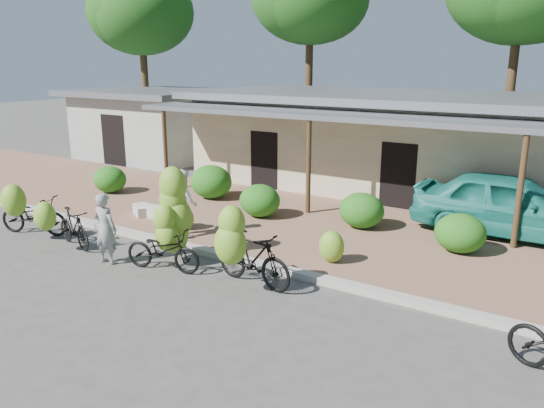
# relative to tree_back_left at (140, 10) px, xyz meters

# --- Properties ---
(ground) EXTENTS (100.00, 100.00, 0.00)m
(ground) POSITION_rel_tree_back_left_xyz_m (13.69, -13.11, -6.90)
(ground) COLOR #464441
(ground) RESTS_ON ground
(sidewalk) EXTENTS (60.00, 6.00, 0.12)m
(sidewalk) POSITION_rel_tree_back_left_xyz_m (13.69, -8.11, -6.84)
(sidewalk) COLOR #876149
(sidewalk) RESTS_ON ground
(curb) EXTENTS (60.00, 0.25, 0.15)m
(curb) POSITION_rel_tree_back_left_xyz_m (13.69, -11.11, -6.83)
(curb) COLOR #A8A399
(curb) RESTS_ON ground
(shop_main) EXTENTS (13.00, 8.50, 3.35)m
(shop_main) POSITION_rel_tree_back_left_xyz_m (13.69, -2.18, -5.18)
(shop_main) COLOR beige
(shop_main) RESTS_ON ground
(shop_grey) EXTENTS (7.00, 6.00, 3.15)m
(shop_grey) POSITION_rel_tree_back_left_xyz_m (2.69, -2.12, -5.29)
(shop_grey) COLOR #ACACA7
(shop_grey) RESTS_ON ground
(tree_back_left) EXTENTS (5.40, 5.30, 8.93)m
(tree_back_left) POSITION_rel_tree_back_left_xyz_m (0.00, 0.00, 0.00)
(tree_back_left) COLOR #46301C
(tree_back_left) RESTS_ON ground
(hedge_0) EXTENTS (1.15, 1.03, 0.90)m
(hedge_0) POSITION_rel_tree_back_left_xyz_m (6.85, -8.45, -6.34)
(hedge_0) COLOR #135212
(hedge_0) RESTS_ON sidewalk
(hedge_1) EXTENTS (1.38, 1.24, 1.08)m
(hedge_1) POSITION_rel_tree_back_left_xyz_m (10.22, -7.20, -6.25)
(hedge_1) COLOR #135212
(hedge_1) RESTS_ON sidewalk
(hedge_2) EXTENTS (1.20, 1.08, 0.93)m
(hedge_2) POSITION_rel_tree_back_left_xyz_m (12.73, -8.11, -6.32)
(hedge_2) COLOR #135212
(hedge_2) RESTS_ON sidewalk
(hedge_3) EXTENTS (1.21, 1.09, 0.94)m
(hedge_3) POSITION_rel_tree_back_left_xyz_m (15.59, -7.51, -6.31)
(hedge_3) COLOR #135212
(hedge_3) RESTS_ON sidewalk
(hedge_4) EXTENTS (1.17, 1.05, 0.91)m
(hedge_4) POSITION_rel_tree_back_left_xyz_m (18.27, -8.02, -6.33)
(hedge_4) COLOR #135212
(hedge_4) RESTS_ON sidewalk
(bike_far_left) EXTENTS (2.07, 1.53, 1.50)m
(bike_far_left) POSITION_rel_tree_back_left_xyz_m (8.47, -12.46, -6.29)
(bike_far_left) COLOR black
(bike_far_left) RESTS_ON ground
(bike_left) EXTENTS (1.65, 1.28, 1.26)m
(bike_left) POSITION_rel_tree_back_left_xyz_m (10.10, -12.54, -6.33)
(bike_left) COLOR black
(bike_left) RESTS_ON ground
(bike_center) EXTENTS (1.86, 1.37, 2.21)m
(bike_center) POSITION_rel_tree_back_left_xyz_m (13.00, -12.07, -6.03)
(bike_center) COLOR black
(bike_center) RESTS_ON ground
(bike_right) EXTENTS (1.96, 1.30, 1.81)m
(bike_right) POSITION_rel_tree_back_left_xyz_m (15.13, -12.12, -6.15)
(bike_right) COLOR black
(bike_right) RESTS_ON ground
(loose_banana_a) EXTENTS (0.46, 0.39, 0.58)m
(loose_banana_a) POSITION_rel_tree_back_left_xyz_m (11.47, -10.17, -6.50)
(loose_banana_a) COLOR #85AB2A
(loose_banana_a) RESTS_ON sidewalk
(loose_banana_b) EXTENTS (0.48, 0.41, 0.60)m
(loose_banana_b) POSITION_rel_tree_back_left_xyz_m (11.74, -10.15, -6.49)
(loose_banana_b) COLOR #85AB2A
(loose_banana_b) RESTS_ON sidewalk
(loose_banana_c) EXTENTS (0.57, 0.49, 0.72)m
(loose_banana_c) POSITION_rel_tree_back_left_xyz_m (16.06, -10.22, -6.43)
(loose_banana_c) COLOR #85AB2A
(loose_banana_c) RESTS_ON sidewalk
(sack_near) EXTENTS (0.85, 0.40, 0.30)m
(sack_near) POSITION_rel_tree_back_left_xyz_m (10.17, -9.78, -6.63)
(sack_near) COLOR silver
(sack_near) RESTS_ON sidewalk
(sack_far) EXTENTS (0.84, 0.72, 0.28)m
(sack_far) POSITION_rel_tree_back_left_xyz_m (9.77, -9.82, -6.64)
(sack_far) COLOR silver
(sack_far) RESTS_ON sidewalk
(vendor) EXTENTS (0.63, 0.44, 1.63)m
(vendor) POSITION_rel_tree_back_left_xyz_m (11.69, -12.72, -6.09)
(vendor) COLOR gray
(vendor) RESTS_ON ground
(bystander) EXTENTS (1.03, 0.95, 1.70)m
(bystander) POSITION_rel_tree_back_left_xyz_m (12.02, -10.51, -5.93)
(bystander) COLOR white
(bystander) RESTS_ON sidewalk
(teal_van) EXTENTS (4.77, 2.03, 1.61)m
(teal_van) POSITION_rel_tree_back_left_xyz_m (18.99, -6.11, -5.98)
(teal_van) COLOR #1B7D70
(teal_van) RESTS_ON sidewalk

